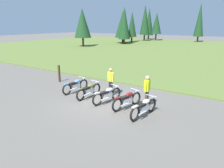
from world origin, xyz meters
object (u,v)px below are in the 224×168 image
at_px(motorcycle_olive, 89,90).
at_px(motorcycle_cream, 144,107).
at_px(motorcycle_silver, 107,95).
at_px(trail_marker_post, 59,74).
at_px(rider_in_hivis_vest, 111,80).
at_px(motorcycle_sky_blue, 76,85).
at_px(rider_near_row_end, 147,89).
at_px(motorcycle_maroon, 127,100).

relative_size(motorcycle_olive, motorcycle_cream, 1.00).
height_order(motorcycle_olive, motorcycle_silver, same).
relative_size(motorcycle_cream, trail_marker_post, 1.68).
distance_m(motorcycle_olive, motorcycle_silver, 1.36).
distance_m(motorcycle_cream, trail_marker_post, 8.15).
bearing_deg(rider_in_hivis_vest, motorcycle_olive, -130.35).
relative_size(motorcycle_sky_blue, motorcycle_silver, 1.01).
xyz_separation_m(motorcycle_cream, rider_in_hivis_vest, (-2.97, 1.64, 0.51)).
distance_m(rider_in_hivis_vest, trail_marker_post, 4.93).
xyz_separation_m(motorcycle_silver, rider_near_row_end, (2.07, 0.58, 0.51)).
bearing_deg(motorcycle_sky_blue, motorcycle_silver, -8.21).
bearing_deg(motorcycle_silver, motorcycle_sky_blue, 171.79).
bearing_deg(motorcycle_cream, motorcycle_olive, 170.45).
xyz_separation_m(motorcycle_cream, trail_marker_post, (-7.87, 2.11, 0.18)).
distance_m(motorcycle_maroon, motorcycle_cream, 1.24).
bearing_deg(trail_marker_post, rider_near_row_end, -7.42).
relative_size(motorcycle_sky_blue, rider_near_row_end, 1.26).
bearing_deg(motorcycle_maroon, motorcycle_silver, 175.90).
xyz_separation_m(motorcycle_silver, motorcycle_maroon, (1.31, -0.09, 0.00)).
xyz_separation_m(motorcycle_olive, rider_in_hivis_vest, (0.85, 1.00, 0.51)).
height_order(motorcycle_sky_blue, trail_marker_post, trail_marker_post).
distance_m(motorcycle_sky_blue, motorcycle_olive, 1.36).
height_order(rider_near_row_end, trail_marker_post, rider_near_row_end).
bearing_deg(motorcycle_cream, rider_in_hivis_vest, 151.08).
relative_size(motorcycle_sky_blue, motorcycle_maroon, 1.02).
height_order(motorcycle_silver, motorcycle_cream, same).
distance_m(motorcycle_silver, trail_marker_post, 5.63).
distance_m(motorcycle_sky_blue, motorcycle_maroon, 4.02).
bearing_deg(motorcycle_sky_blue, trail_marker_post, 156.75).
distance_m(motorcycle_sky_blue, motorcycle_silver, 2.71).
xyz_separation_m(motorcycle_maroon, rider_in_hivis_vest, (-1.81, 1.18, 0.51)).
xyz_separation_m(motorcycle_maroon, trail_marker_post, (-6.71, 1.65, 0.18)).
distance_m(motorcycle_olive, rider_in_hivis_vest, 1.41).
height_order(motorcycle_silver, rider_in_hivis_vest, rider_in_hivis_vest).
bearing_deg(motorcycle_olive, rider_in_hivis_vest, 49.65).
height_order(motorcycle_cream, trail_marker_post, trail_marker_post).
height_order(motorcycle_sky_blue, motorcycle_silver, same).
bearing_deg(motorcycle_maroon, rider_near_row_end, 41.64).
distance_m(motorcycle_sky_blue, rider_in_hivis_vest, 2.34).
xyz_separation_m(motorcycle_sky_blue, motorcycle_maroon, (3.99, -0.48, 0.00)).
xyz_separation_m(motorcycle_silver, trail_marker_post, (-5.41, 1.56, 0.18)).
distance_m(motorcycle_olive, motorcycle_cream, 3.87).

